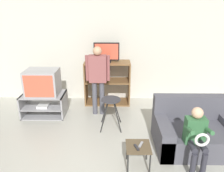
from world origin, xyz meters
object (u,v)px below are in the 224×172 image
at_px(tv_stand, 44,105).
at_px(folding_stool, 111,104).
at_px(couch, 195,132).
at_px(person_standing_adult, 98,75).
at_px(snack_table, 138,149).
at_px(remote_control_white, 141,144).
at_px(person_seated_child, 196,135).
at_px(media_shelf, 107,82).
at_px(television_main, 42,82).
at_px(television_flat, 106,53).
at_px(remote_control_black, 136,147).

distance_m(tv_stand, folding_stool, 1.64).
xyz_separation_m(couch, person_standing_adult, (-1.79, 1.20, 0.67)).
relative_size(snack_table, remote_control_white, 2.59).
bearing_deg(person_seated_child, media_shelf, 120.65).
relative_size(remote_control_white, couch, 0.10).
bearing_deg(television_main, person_standing_adult, 3.12).
height_order(tv_stand, media_shelf, media_shelf).
bearing_deg(tv_stand, couch, -20.54).
bearing_deg(snack_table, television_flat, 103.30).
relative_size(tv_stand, person_seated_child, 0.98).
relative_size(remote_control_white, person_standing_adult, 0.09).
bearing_deg(tv_stand, folding_stool, -19.55).
height_order(remote_control_white, person_standing_adult, person_standing_adult).
xyz_separation_m(remote_control_black, remote_control_white, (0.07, 0.07, 0.00)).
bearing_deg(remote_control_black, folding_stool, 90.67).
xyz_separation_m(television_main, folding_stool, (1.51, -0.54, -0.26)).
bearing_deg(couch, remote_control_black, -150.66).
relative_size(television_main, television_flat, 1.14).
xyz_separation_m(snack_table, person_standing_adult, (-0.73, 1.77, 0.63)).
distance_m(media_shelf, person_standing_adult, 0.75).
bearing_deg(snack_table, couch, 28.22).
distance_m(television_main, couch, 3.25).
height_order(tv_stand, folding_stool, folding_stool).
bearing_deg(television_main, remote_control_black, -42.41).
xyz_separation_m(television_main, television_flat, (1.38, 0.68, 0.52)).
relative_size(remote_control_black, couch, 0.10).
height_order(folding_stool, person_seated_child, person_seated_child).
relative_size(tv_stand, television_main, 1.36).
height_order(television_main, remote_control_white, television_main).
relative_size(television_flat, remote_control_black, 4.24).
distance_m(folding_stool, person_standing_adult, 0.80).
distance_m(media_shelf, television_flat, 0.75).
height_order(television_main, person_standing_adult, person_standing_adult).
height_order(remote_control_white, person_seated_child, person_seated_child).
distance_m(remote_control_black, remote_control_white, 0.10).
distance_m(television_main, remote_control_white, 2.63).
distance_m(tv_stand, couch, 3.22).
xyz_separation_m(snack_table, remote_control_white, (0.04, 0.03, 0.06)).
bearing_deg(couch, remote_control_white, -151.98).
height_order(television_flat, remote_control_black, television_flat).
bearing_deg(television_main, folding_stool, -19.83).
bearing_deg(tv_stand, television_main, 14.56).
relative_size(couch, person_seated_child, 1.44).
bearing_deg(remote_control_white, person_standing_adult, 138.37).
distance_m(tv_stand, television_main, 0.54).
height_order(remote_control_black, person_seated_child, person_seated_child).
xyz_separation_m(remote_control_white, person_standing_adult, (-0.77, 1.74, 0.56)).
relative_size(couch, person_standing_adult, 0.90).
xyz_separation_m(remote_control_black, person_standing_adult, (-0.70, 1.81, 0.56)).
height_order(media_shelf, couch, media_shelf).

